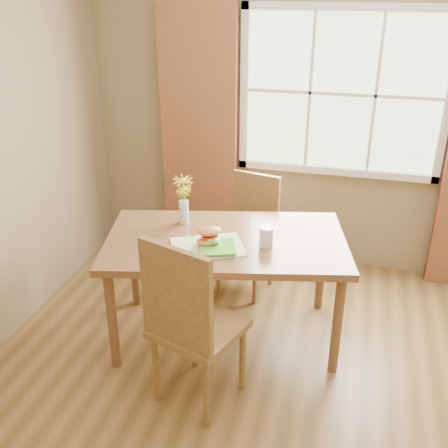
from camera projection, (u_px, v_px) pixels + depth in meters
room at (318, 202)px, 2.51m from camera, size 4.24×3.84×2.74m
window at (343, 94)px, 4.08m from camera, size 1.62×0.06×1.32m
curtain_left at (199, 137)px, 4.43m from camera, size 0.65×0.08×2.20m
dining_table at (226, 249)px, 3.48m from camera, size 1.73×1.21×0.77m
chair_near at (188, 320)px, 2.90m from camera, size 0.58×0.58×1.10m
chair_far at (250, 228)px, 4.16m from camera, size 0.47×0.47×0.94m
placemat at (208, 247)px, 3.33m from camera, size 0.55×0.49×0.01m
plate at (217, 248)px, 3.30m from camera, size 0.29×0.29×0.01m
croissant_sandwich at (209, 236)px, 3.32m from camera, size 0.19×0.17×0.12m
water_glass at (266, 237)px, 3.32m from camera, size 0.09×0.09×0.13m
flower_vase at (183, 196)px, 3.58m from camera, size 0.14×0.14×0.34m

